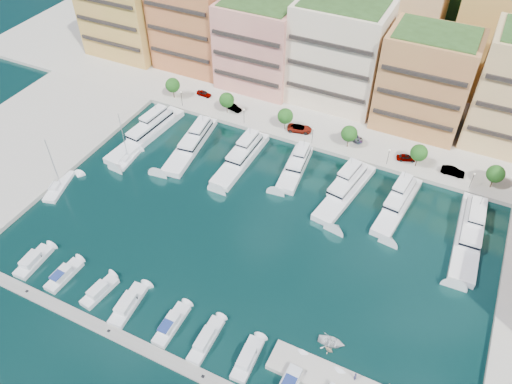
# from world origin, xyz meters

# --- Properties ---
(ground) EXTENTS (400.00, 400.00, 0.00)m
(ground) POSITION_xyz_m (0.00, 0.00, 0.00)
(ground) COLOR black
(ground) RESTS_ON ground
(north_quay) EXTENTS (220.00, 64.00, 2.00)m
(north_quay) POSITION_xyz_m (0.00, 62.00, 0.00)
(north_quay) COLOR #9E998E
(north_quay) RESTS_ON ground
(hillside) EXTENTS (240.00, 40.00, 58.00)m
(hillside) POSITION_xyz_m (0.00, 110.00, 0.00)
(hillside) COLOR #1B3516
(hillside) RESTS_ON ground
(south_pontoon) EXTENTS (72.00, 2.20, 0.35)m
(south_pontoon) POSITION_xyz_m (-3.00, -30.00, 0.00)
(south_pontoon) COLOR gray
(south_pontoon) RESTS_ON ground
(apartment_0) EXTENTS (22.00, 16.50, 24.80)m
(apartment_0) POSITION_xyz_m (-66.00, 49.99, 13.31)
(apartment_0) COLOR #D08F4C
(apartment_0) RESTS_ON north_quay
(apartment_1) EXTENTS (20.00, 16.50, 26.80)m
(apartment_1) POSITION_xyz_m (-44.00, 51.99, 14.31)
(apartment_1) COLOR #BD673F
(apartment_1) RESTS_ON north_quay
(apartment_2) EXTENTS (20.00, 15.50, 22.80)m
(apartment_2) POSITION_xyz_m (-23.00, 49.99, 12.31)
(apartment_2) COLOR #F3A287
(apartment_2) RESTS_ON north_quay
(apartment_3) EXTENTS (22.00, 16.50, 25.80)m
(apartment_3) POSITION_xyz_m (-2.00, 51.99, 13.81)
(apartment_3) COLOR #F6DCBE
(apartment_3) RESTS_ON north_quay
(apartment_4) EXTENTS (20.00, 15.50, 23.80)m
(apartment_4) POSITION_xyz_m (20.00, 49.99, 12.81)
(apartment_4) COLOR #BD8546
(apartment_4) RESTS_ON north_quay
(backblock_2) EXTENTS (26.00, 18.00, 30.00)m
(backblock_2) POSITION_xyz_m (5.00, 74.00, 16.00)
(backblock_2) COLOR #D7BB72
(backblock_2) RESTS_ON north_quay
(backblock_3) EXTENTS (26.00, 18.00, 30.00)m
(backblock_3) POSITION_xyz_m (35.00, 74.00, 16.00)
(backblock_3) COLOR #D08F4C
(backblock_3) RESTS_ON north_quay
(tree_0) EXTENTS (3.80, 3.80, 5.65)m
(tree_0) POSITION_xyz_m (-40.00, 33.50, 4.74)
(tree_0) COLOR #473323
(tree_0) RESTS_ON north_quay
(tree_1) EXTENTS (3.80, 3.80, 5.65)m
(tree_1) POSITION_xyz_m (-24.00, 33.50, 4.74)
(tree_1) COLOR #473323
(tree_1) RESTS_ON north_quay
(tree_2) EXTENTS (3.80, 3.80, 5.65)m
(tree_2) POSITION_xyz_m (-8.00, 33.50, 4.74)
(tree_2) COLOR #473323
(tree_2) RESTS_ON north_quay
(tree_3) EXTENTS (3.80, 3.80, 5.65)m
(tree_3) POSITION_xyz_m (8.00, 33.50, 4.74)
(tree_3) COLOR #473323
(tree_3) RESTS_ON north_quay
(tree_4) EXTENTS (3.80, 3.80, 5.65)m
(tree_4) POSITION_xyz_m (24.00, 33.50, 4.74)
(tree_4) COLOR #473323
(tree_4) RESTS_ON north_quay
(tree_5) EXTENTS (3.80, 3.80, 5.65)m
(tree_5) POSITION_xyz_m (40.00, 33.50, 4.74)
(tree_5) COLOR #473323
(tree_5) RESTS_ON north_quay
(lamppost_0) EXTENTS (0.30, 0.30, 4.20)m
(lamppost_0) POSITION_xyz_m (-36.00, 31.20, 3.83)
(lamppost_0) COLOR black
(lamppost_0) RESTS_ON north_quay
(lamppost_1) EXTENTS (0.30, 0.30, 4.20)m
(lamppost_1) POSITION_xyz_m (-18.00, 31.20, 3.83)
(lamppost_1) COLOR black
(lamppost_1) RESTS_ON north_quay
(lamppost_2) EXTENTS (0.30, 0.30, 4.20)m
(lamppost_2) POSITION_xyz_m (0.00, 31.20, 3.83)
(lamppost_2) COLOR black
(lamppost_2) RESTS_ON north_quay
(lamppost_3) EXTENTS (0.30, 0.30, 4.20)m
(lamppost_3) POSITION_xyz_m (18.00, 31.20, 3.83)
(lamppost_3) COLOR black
(lamppost_3) RESTS_ON north_quay
(lamppost_4) EXTENTS (0.30, 0.30, 4.20)m
(lamppost_4) POSITION_xyz_m (36.00, 31.20, 3.83)
(lamppost_4) COLOR black
(lamppost_4) RESTS_ON north_quay
(yacht_0) EXTENTS (6.47, 25.08, 7.30)m
(yacht_0) POSITION_xyz_m (-37.26, 17.64, 1.21)
(yacht_0) COLOR white
(yacht_0) RESTS_ON ground
(yacht_1) EXTENTS (7.36, 22.54, 7.30)m
(yacht_1) POSITION_xyz_m (-25.48, 18.80, 1.09)
(yacht_1) COLOR white
(yacht_1) RESTS_ON ground
(yacht_2) EXTENTS (4.81, 20.86, 7.30)m
(yacht_2) POSITION_xyz_m (-12.48, 19.47, 1.21)
(yacht_2) COLOR white
(yacht_2) RESTS_ON ground
(yacht_3) EXTENTS (5.74, 16.25, 7.30)m
(yacht_3) POSITION_xyz_m (-0.10, 21.71, 1.21)
(yacht_3) COLOR white
(yacht_3) RESTS_ON ground
(yacht_4) EXTENTS (7.81, 21.47, 7.30)m
(yacht_4) POSITION_xyz_m (12.49, 19.32, 1.09)
(yacht_4) COLOR white
(yacht_4) RESTS_ON ground
(yacht_5) EXTENTS (6.18, 19.70, 7.30)m
(yacht_5) POSITION_xyz_m (23.53, 20.13, 1.21)
(yacht_5) COLOR white
(yacht_5) RESTS_ON ground
(yacht_6) EXTENTS (5.65, 24.14, 7.30)m
(yacht_6) POSITION_xyz_m (38.13, 18.02, 1.21)
(yacht_6) COLOR white
(yacht_6) RESTS_ON ground
(cruiser_0) EXTENTS (3.17, 8.01, 2.55)m
(cruiser_0) POSITION_xyz_m (-33.66, -24.59, 0.55)
(cruiser_0) COLOR silver
(cruiser_0) RESTS_ON ground
(cruiser_1) EXTENTS (2.84, 7.71, 2.66)m
(cruiser_1) POSITION_xyz_m (-26.33, -24.60, 0.57)
(cruiser_1) COLOR silver
(cruiser_1) RESTS_ON ground
(cruiser_2) EXTENTS (3.33, 7.53, 2.55)m
(cruiser_2) POSITION_xyz_m (-18.26, -24.58, 0.55)
(cruiser_2) COLOR silver
(cruiser_2) RESTS_ON ground
(cruiser_3) EXTENTS (3.46, 9.08, 2.55)m
(cruiser_3) POSITION_xyz_m (-12.07, -24.60, 0.55)
(cruiser_3) COLOR silver
(cruiser_3) RESTS_ON ground
(cruiser_4) EXTENTS (2.60, 8.44, 2.66)m
(cruiser_4) POSITION_xyz_m (-3.25, -24.61, 0.57)
(cruiser_4) COLOR silver
(cruiser_4) RESTS_ON ground
(cruiser_5) EXTENTS (2.55, 8.87, 2.55)m
(cruiser_5) POSITION_xyz_m (3.37, -24.60, 0.55)
(cruiser_5) COLOR silver
(cruiser_5) RESTS_ON ground
(cruiser_6) EXTENTS (2.92, 7.96, 2.55)m
(cruiser_6) POSITION_xyz_m (10.91, -24.59, 0.55)
(cruiser_6) COLOR silver
(cruiser_6) RESTS_ON ground
(cruiser_7) EXTENTS (2.92, 8.17, 2.66)m
(cruiser_7) POSITION_xyz_m (18.50, -24.61, 0.57)
(cruiser_7) COLOR silver
(cruiser_7) RESTS_ON ground
(sailboat_1) EXTENTS (5.41, 10.24, 13.20)m
(sailboat_1) POSITION_xyz_m (-43.89, -6.44, 0.31)
(sailboat_1) COLOR white
(sailboat_1) RESTS_ON ground
(sailboat_2) EXTENTS (3.31, 7.81, 13.20)m
(sailboat_2) POSITION_xyz_m (-36.23, 7.53, 0.32)
(sailboat_2) COLOR white
(sailboat_2) RESTS_ON ground
(tender_1) EXTENTS (1.91, 1.77, 0.83)m
(tender_1) POSITION_xyz_m (21.89, -17.29, 0.42)
(tender_1) COLOR beige
(tender_1) RESTS_ON ground
(tender_0) EXTENTS (4.73, 3.65, 0.90)m
(tender_0) POSITION_xyz_m (21.81, -15.92, 0.45)
(tender_0) COLOR white
(tender_0) RESTS_ON ground
(car_0) EXTENTS (4.14, 1.83, 1.39)m
(car_0) POSITION_xyz_m (-33.30, 37.73, 1.69)
(car_0) COLOR gray
(car_0) RESTS_ON north_quay
(car_1) EXTENTS (4.48, 2.43, 1.40)m
(car_1) POSITION_xyz_m (-22.98, 35.26, 1.70)
(car_1) COLOR gray
(car_1) RESTS_ON north_quay
(car_2) EXTENTS (6.38, 4.00, 1.64)m
(car_2) POSITION_xyz_m (-4.41, 34.20, 1.82)
(car_2) COLOR gray
(car_2) RESTS_ON north_quay
(car_3) EXTENTS (5.72, 3.78, 1.54)m
(car_3) POSITION_xyz_m (8.18, 36.91, 1.77)
(car_3) COLOR gray
(car_3) RESTS_ON north_quay
(car_4) EXTENTS (4.58, 3.05, 1.45)m
(car_4) POSITION_xyz_m (21.53, 34.63, 1.72)
(car_4) COLOR gray
(car_4) RESTS_ON north_quay
(car_5) EXTENTS (5.07, 1.81, 1.66)m
(car_5) POSITION_xyz_m (31.92, 34.19, 1.83)
(car_5) COLOR gray
(car_5) RESTS_ON north_quay
(person_0) EXTENTS (0.55, 0.69, 1.65)m
(person_0) POSITION_xyz_m (27.13, -20.53, 1.82)
(person_0) COLOR #252449
(person_0) RESTS_ON finger_pier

